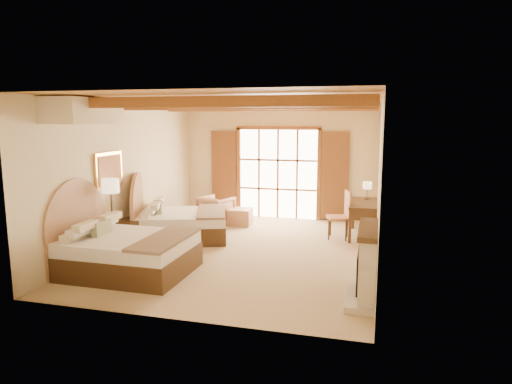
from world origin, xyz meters
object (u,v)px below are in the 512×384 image
(armchair, at_px, (216,210))
(nightstand, at_px, (131,233))
(bed_near, at_px, (119,248))
(bed_far, at_px, (175,221))
(desk, at_px, (363,218))

(armchair, bearing_deg, nightstand, 87.30)
(bed_near, height_order, bed_far, bed_near)
(desk, bearing_deg, bed_far, -163.30)
(bed_far, relative_size, desk, 1.67)
(bed_near, height_order, desk, bed_near)
(bed_far, relative_size, nightstand, 4.16)
(armchair, distance_m, desk, 3.91)
(bed_near, xyz_separation_m, armchair, (0.38, 4.20, -0.08))
(bed_near, xyz_separation_m, nightstand, (-0.66, 1.55, -0.14))
(bed_far, distance_m, nightstand, 1.13)
(bed_near, bearing_deg, bed_far, 91.20)
(nightstand, height_order, armchair, armchair)
(nightstand, bearing_deg, bed_far, 71.56)
(desk, bearing_deg, armchair, 173.92)
(bed_far, xyz_separation_m, armchair, (0.41, 1.72, -0.05))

